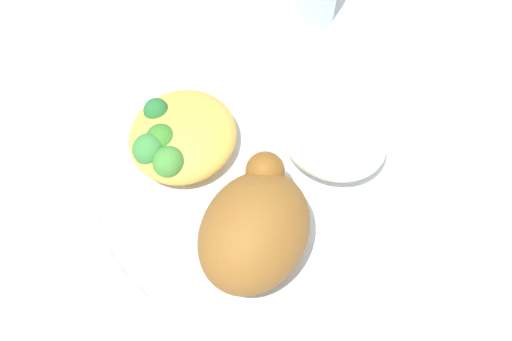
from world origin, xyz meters
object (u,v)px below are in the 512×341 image
rice_pile (334,139)px  mac_cheese_with_broccoli (178,137)px  roasted_chicken (255,229)px  plate (256,181)px

rice_pile → mac_cheese_with_broccoli: (-0.06, 0.13, -0.00)m
roasted_chicken → rice_pile: size_ratio=1.21×
roasted_chicken → plate: bearing=25.3°
plate → mac_cheese_with_broccoli: (-0.00, 0.08, 0.03)m
plate → roasted_chicken: roasted_chicken is taller
plate → mac_cheese_with_broccoli: size_ratio=2.98×
roasted_chicken → rice_pile: roasted_chicken is taller
rice_pile → mac_cheese_with_broccoli: size_ratio=0.95×
plate → roasted_chicken: 0.09m
roasted_chicken → mac_cheese_with_broccoli: bearing=60.4°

